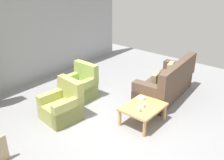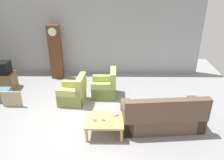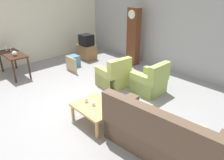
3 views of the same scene
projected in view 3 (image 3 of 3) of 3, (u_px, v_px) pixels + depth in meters
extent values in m
plane|color=gray|center=(92.00, 105.00, 5.35)|extent=(10.40, 10.40, 0.00)
cube|color=#9EA0A5|center=(177.00, 24.00, 6.92)|extent=(8.40, 0.16, 3.20)
cube|color=beige|center=(28.00, 24.00, 7.79)|extent=(0.12, 6.40, 2.88)
cube|color=brown|center=(162.00, 141.00, 3.81)|extent=(2.17, 1.02, 0.44)
cube|color=brown|center=(154.00, 127.00, 3.35)|extent=(2.11, 0.39, 0.60)
cube|color=brown|center=(122.00, 116.00, 4.33)|extent=(0.31, 0.86, 0.68)
cube|color=#C6B284|center=(192.00, 133.00, 3.39)|extent=(0.38, 0.19, 0.36)
cube|color=#9E8966|center=(143.00, 111.00, 3.97)|extent=(0.38, 0.20, 0.36)
cube|color=tan|center=(113.00, 79.00, 6.31)|extent=(0.83, 0.83, 0.40)
cube|color=tan|center=(120.00, 68.00, 5.89)|extent=(0.25, 0.77, 0.52)
cube|color=tan|center=(120.00, 74.00, 6.44)|extent=(0.77, 0.23, 0.60)
cube|color=tan|center=(104.00, 79.00, 6.10)|extent=(0.77, 0.23, 0.60)
cube|color=#9DB45A|center=(148.00, 85.00, 5.94)|extent=(0.76, 0.76, 0.40)
cube|color=#9DB45A|center=(159.00, 74.00, 5.54)|extent=(0.18, 0.76, 0.52)
cube|color=#9DB45A|center=(155.00, 79.00, 6.09)|extent=(0.76, 0.16, 0.60)
cube|color=#9DB45A|center=(142.00, 85.00, 5.71)|extent=(0.76, 0.16, 0.60)
cube|color=tan|center=(96.00, 107.00, 4.55)|extent=(0.96, 0.76, 0.05)
cylinder|color=tan|center=(73.00, 113.00, 4.71)|extent=(0.07, 0.07, 0.37)
cylinder|color=tan|center=(97.00, 130.00, 4.15)|extent=(0.07, 0.07, 0.37)
cylinder|color=tan|center=(95.00, 102.00, 5.12)|extent=(0.07, 0.07, 0.37)
cylinder|color=tan|center=(120.00, 117.00, 4.55)|extent=(0.07, 0.07, 0.37)
cube|color=#381E14|center=(12.00, 54.00, 6.83)|extent=(1.30, 0.56, 0.04)
cylinder|color=#381E14|center=(1.00, 62.00, 7.24)|extent=(0.06, 0.06, 0.71)
cylinder|color=#381E14|center=(14.00, 72.00, 6.44)|extent=(0.06, 0.06, 0.71)
cylinder|color=#381E14|center=(15.00, 59.00, 7.53)|extent=(0.06, 0.06, 0.71)
cylinder|color=#381E14|center=(29.00, 68.00, 6.73)|extent=(0.06, 0.06, 0.71)
cube|color=#562D19|center=(134.00, 37.00, 7.72)|extent=(0.44, 0.28, 2.06)
cylinder|color=silver|center=(132.00, 14.00, 7.29)|extent=(0.30, 0.02, 0.30)
cube|color=brown|center=(87.00, 52.00, 8.54)|extent=(0.68, 0.52, 0.58)
cube|color=black|center=(86.00, 40.00, 8.33)|extent=(0.48, 0.44, 0.42)
cube|color=tan|center=(71.00, 65.00, 7.30)|extent=(0.60, 0.05, 0.51)
cube|color=teal|center=(73.00, 61.00, 7.82)|extent=(0.39, 0.40, 0.40)
sphere|color=silver|center=(14.00, 53.00, 6.57)|extent=(0.15, 0.15, 0.15)
cylinder|color=white|center=(86.00, 100.00, 4.65)|extent=(0.08, 0.08, 0.10)
cylinder|color=silver|center=(94.00, 104.00, 4.53)|extent=(0.08, 0.08, 0.08)
cylinder|color=white|center=(111.00, 105.00, 4.49)|extent=(0.19, 0.19, 0.05)
cylinder|color=silver|center=(7.00, 50.00, 7.11)|extent=(0.07, 0.07, 0.02)
cylinder|color=silver|center=(6.00, 49.00, 7.09)|extent=(0.01, 0.01, 0.07)
cone|color=silver|center=(6.00, 47.00, 7.06)|extent=(0.08, 0.08, 0.07)
cylinder|color=silver|center=(11.00, 51.00, 7.05)|extent=(0.06, 0.06, 0.02)
cylinder|color=silver|center=(11.00, 49.00, 7.03)|extent=(0.01, 0.01, 0.08)
cone|color=silver|center=(10.00, 47.00, 7.00)|extent=(0.07, 0.07, 0.08)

